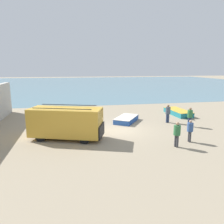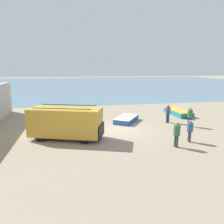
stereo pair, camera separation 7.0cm
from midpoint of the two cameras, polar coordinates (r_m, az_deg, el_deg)
The scene contains 10 objects.
ground_plane at distance 18.54m, azimuth 1.93°, elevation -4.70°, with size 200.00×200.00×0.00m, color gray.
sea_water at distance 69.65m, azimuth -7.47°, elevation 7.36°, with size 120.00×80.00×0.01m, color slate.
parked_van at distance 16.33m, azimuth -11.78°, elevation -2.62°, with size 5.63×3.56×2.45m.
fishing_rowboat_0 at distance 25.25m, azimuth 17.11°, elevation -0.11°, with size 1.74×4.80×0.56m.
fishing_rowboat_1 at distance 21.30m, azimuth 3.96°, elevation -1.85°, with size 3.02×3.72×0.50m.
fishing_rowboat_2 at distance 22.86m, azimuth -13.37°, elevation -0.99°, with size 1.90×4.85×0.66m.
fisherman_0 at distance 20.55m, azimuth 19.79°, elevation -0.81°, with size 0.45×0.45×1.71m.
fisherman_1 at distance 16.35m, azimuth 19.80°, elevation -4.19°, with size 0.42×0.42×1.60m.
fisherman_2 at distance 21.37m, azimuth 14.50°, elevation 0.01°, with size 0.45×0.45×1.73m.
fisherman_3 at distance 15.03m, azimuth 16.68°, elevation -5.09°, with size 0.45×0.45×1.71m.
Camera 2 is at (-3.86, -17.35, 5.26)m, focal length 35.00 mm.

